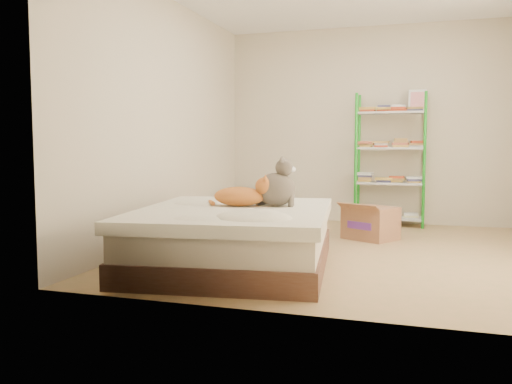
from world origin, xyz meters
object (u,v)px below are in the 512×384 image
at_px(cardboard_box, 371,223).
at_px(grey_cat, 276,182).
at_px(bed, 234,237).
at_px(shelf_unit, 391,158).
at_px(orange_cat, 239,194).
at_px(white_bin, 282,207).

bearing_deg(cardboard_box, grey_cat, -85.94).
bearing_deg(bed, shelf_unit, 60.86).
relative_size(orange_cat, shelf_unit, 0.31).
bearing_deg(white_bin, orange_cat, -83.52).
height_order(bed, shelf_unit, shelf_unit).
relative_size(bed, cardboard_box, 3.19).
height_order(grey_cat, cardboard_box, grey_cat).
bearing_deg(orange_cat, shelf_unit, 62.75).
bearing_deg(shelf_unit, bed, -111.34).
relative_size(orange_cat, white_bin, 1.32).
height_order(orange_cat, white_bin, orange_cat).
relative_size(bed, shelf_unit, 1.25).
distance_m(grey_cat, shelf_unit, 2.71).
bearing_deg(grey_cat, cardboard_box, -34.25).
relative_size(grey_cat, shelf_unit, 0.24).
xyz_separation_m(bed, shelf_unit, (1.11, 2.84, 0.62)).
relative_size(bed, orange_cat, 4.04).
bearing_deg(bed, cardboard_box, 52.41).
xyz_separation_m(bed, orange_cat, (-0.02, 0.17, 0.36)).
height_order(shelf_unit, cardboard_box, shelf_unit).
bearing_deg(grey_cat, orange_cat, 98.71).
xyz_separation_m(shelf_unit, cardboard_box, (-0.13, -1.13, -0.69)).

